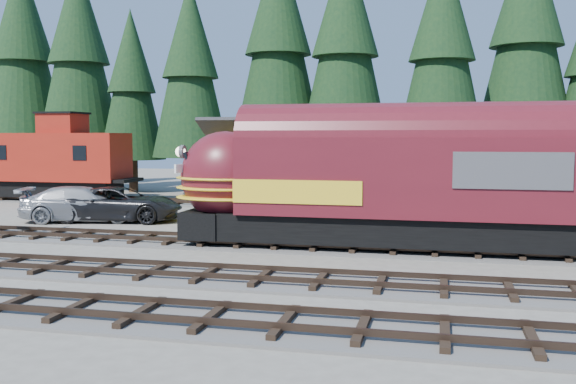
% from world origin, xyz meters
% --- Properties ---
extents(ground, '(120.00, 120.00, 0.00)m').
position_xyz_m(ground, '(0.00, 0.00, 0.00)').
color(ground, '#6B665B').
rests_on(ground, ground).
extents(track_spur, '(32.00, 3.20, 0.33)m').
position_xyz_m(track_spur, '(-10.00, 18.00, 0.06)').
color(track_spur, '#4C4947').
rests_on(track_spur, ground).
extents(depot, '(12.80, 7.00, 5.30)m').
position_xyz_m(depot, '(-0.00, 10.50, 2.96)').
color(depot, yellow).
rests_on(depot, ground).
extents(conifer_backdrop, '(79.58, 23.95, 17.24)m').
position_xyz_m(conifer_backdrop, '(3.74, 25.37, 10.46)').
color(conifer_backdrop, black).
rests_on(conifer_backdrop, ground).
extents(locomotive, '(15.74, 3.13, 4.28)m').
position_xyz_m(locomotive, '(1.74, 4.00, 2.51)').
color(locomotive, black).
rests_on(locomotive, ground).
extents(caboose, '(10.71, 3.10, 5.57)m').
position_xyz_m(caboose, '(-21.13, 18.00, 2.74)').
color(caboose, black).
rests_on(caboose, ground).
extents(pickup_truck_a, '(6.82, 3.97, 1.78)m').
position_xyz_m(pickup_truck_a, '(-11.55, 9.59, 0.89)').
color(pickup_truck_a, black).
rests_on(pickup_truck_a, ground).
extents(pickup_truck_b, '(6.75, 4.31, 1.82)m').
position_xyz_m(pickup_truck_b, '(-13.30, 9.02, 0.91)').
color(pickup_truck_b, '#9B9DA2').
rests_on(pickup_truck_b, ground).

